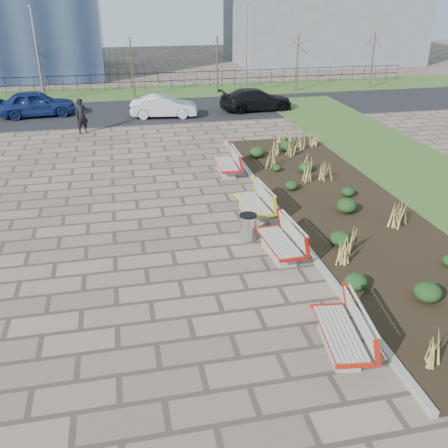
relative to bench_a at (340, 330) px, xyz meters
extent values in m
plane|color=#7D6756|center=(-3.00, 1.82, -0.50)|extent=(120.00, 120.00, 0.00)
cube|color=black|center=(3.25, 6.82, -0.45)|extent=(4.50, 18.00, 0.10)
cube|color=gray|center=(0.92, 6.82, -0.42)|extent=(0.16, 18.00, 0.15)
cube|color=#33511E|center=(-3.00, 29.82, -0.48)|extent=(80.00, 5.00, 0.04)
cube|color=black|center=(-3.00, 23.82, -0.49)|extent=(80.00, 7.00, 0.02)
cylinder|color=#B2B2B7|center=(-0.62, 5.43, -0.09)|extent=(0.52, 0.52, 0.83)
imported|color=black|center=(-6.11, 19.30, 0.42)|extent=(0.79, 0.66, 1.85)
imported|color=navy|center=(-8.95, 23.77, 0.28)|extent=(4.60, 2.21, 1.52)
imported|color=#B1B3BA|center=(-1.52, 21.97, 0.16)|extent=(4.04, 1.83, 1.29)
imported|color=black|center=(4.35, 22.60, 0.19)|extent=(4.70, 2.18, 1.33)
cube|color=slate|center=(17.00, 43.82, 4.50)|extent=(18.00, 12.00, 10.00)
camera|label=1|loc=(-4.21, -7.89, 6.60)|focal=40.00mm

